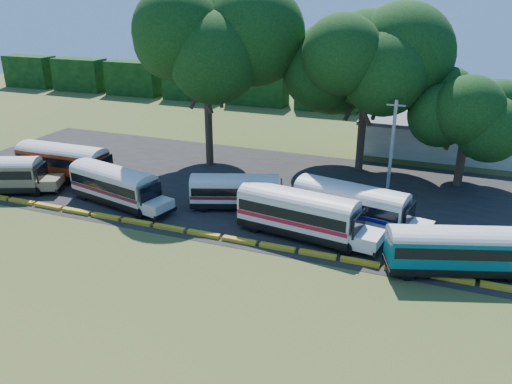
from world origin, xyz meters
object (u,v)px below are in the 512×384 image
(bus_white_red, at_px, (300,211))
(tree_west, at_px, (205,38))
(bus_red, at_px, (65,160))
(bus_teal, at_px, (455,248))
(bus_cream_west, at_px, (115,184))

(bus_white_red, height_order, tree_west, tree_west)
(bus_red, height_order, bus_teal, bus_red)
(bus_cream_west, xyz_separation_m, tree_west, (2.79, 12.95, 11.30))
(bus_red, height_order, bus_white_red, bus_red)
(bus_red, height_order, tree_west, tree_west)
(bus_red, xyz_separation_m, bus_white_red, (25.04, -3.48, -0.05))
(bus_cream_west, distance_m, tree_west, 17.41)
(bus_red, xyz_separation_m, bus_teal, (36.00, -5.12, -0.23))
(bus_cream_west, relative_size, bus_white_red, 0.94)
(bus_cream_west, xyz_separation_m, bus_white_red, (16.83, -0.23, 0.12))
(bus_red, bearing_deg, bus_white_red, -8.45)
(bus_cream_west, bearing_deg, bus_red, 171.49)
(bus_cream_west, bearing_deg, tree_west, 90.91)
(bus_red, bearing_deg, bus_cream_west, -22.13)
(bus_cream_west, bearing_deg, bus_white_red, 12.29)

